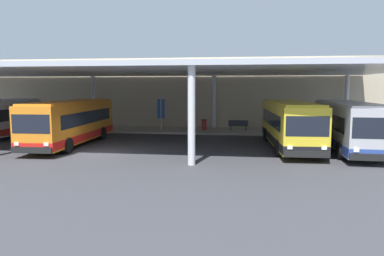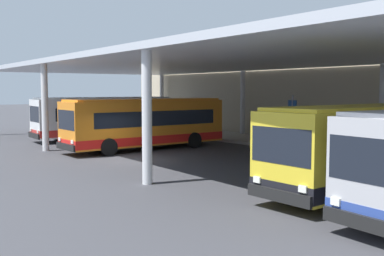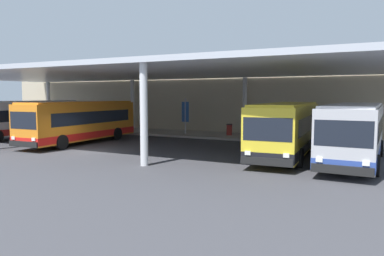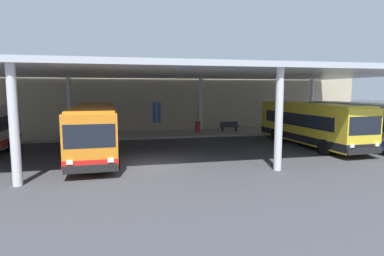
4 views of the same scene
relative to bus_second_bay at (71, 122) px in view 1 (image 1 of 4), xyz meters
The scene contains 10 objects.
ground_plane 4.66m from the bus_second_bay, 41.28° to the right, with size 200.00×200.00×0.00m, color #3D3D42.
platform_kerb 9.59m from the bus_second_bay, 69.77° to the left, with size 42.00×4.50×0.18m, color #A39E93.
station_building_facade 12.70m from the bus_second_bay, 74.90° to the left, with size 48.00×1.60×7.08m, color #C1B293.
canopy_shelter 5.57m from the bus_second_bay, 38.76° to the left, with size 40.00×17.00×5.55m.
bus_second_bay is the anchor object (origin of this frame).
bus_middle_bay 15.36m from the bus_second_bay, ahead, with size 3.05×10.63×3.17m.
bus_far_bay 19.04m from the bus_second_bay, ahead, with size 2.95×10.60×3.17m.
bench_waiting 14.88m from the bus_second_bay, 37.05° to the left, with size 1.80×0.45×0.92m.
trash_bin 12.40m from the bus_second_bay, 45.34° to the left, with size 0.52×0.52×0.98m.
banner_sign 9.36m from the bus_second_bay, 59.55° to the left, with size 0.70×0.12×3.20m.
Camera 1 is at (8.68, -20.80, 4.13)m, focal length 32.87 mm.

